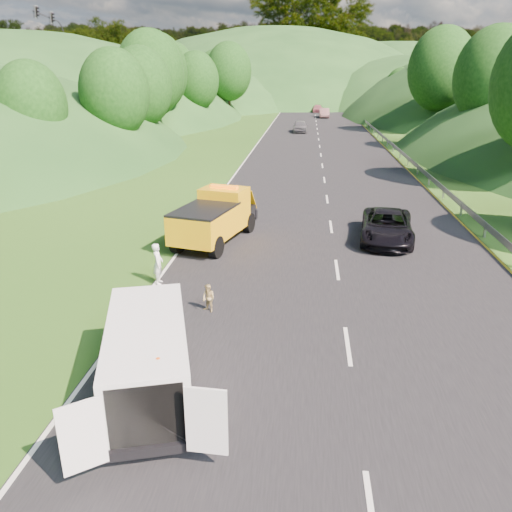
# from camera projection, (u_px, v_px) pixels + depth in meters

# --- Properties ---
(ground) EXTENTS (320.00, 320.00, 0.00)m
(ground) POSITION_uv_depth(u_px,v_px,m) (253.00, 311.00, 16.66)
(ground) COLOR #38661E
(ground) RESTS_ON ground
(road_surface) EXTENTS (14.00, 200.00, 0.02)m
(road_surface) POSITION_uv_depth(u_px,v_px,m) (320.00, 146.00, 53.73)
(road_surface) COLOR black
(road_surface) RESTS_ON ground
(guardrail) EXTENTS (0.06, 140.00, 1.52)m
(guardrail) POSITION_uv_depth(u_px,v_px,m) (374.00, 134.00, 64.72)
(guardrail) COLOR gray
(guardrail) RESTS_ON ground
(tree_line_left) EXTENTS (14.00, 140.00, 14.00)m
(tree_line_left) POSITION_uv_depth(u_px,v_px,m) (169.00, 126.00, 74.46)
(tree_line_left) COLOR #245519
(tree_line_left) RESTS_ON ground
(tree_line_right) EXTENTS (14.00, 140.00, 14.00)m
(tree_line_right) POSITION_uv_depth(u_px,v_px,m) (459.00, 129.00, 70.53)
(tree_line_right) COLOR #245519
(tree_line_right) RESTS_ON ground
(hills_backdrop) EXTENTS (201.00, 288.60, 44.00)m
(hills_backdrop) POSITION_uv_depth(u_px,v_px,m) (326.00, 101.00, 141.82)
(hills_backdrop) COLOR #2D5B23
(hills_backdrop) RESTS_ON ground
(tow_truck) EXTENTS (3.46, 6.07, 2.47)m
(tow_truck) POSITION_uv_depth(u_px,v_px,m) (215.00, 217.00, 23.11)
(tow_truck) COLOR black
(tow_truck) RESTS_ON ground
(white_van) EXTENTS (3.91, 6.08, 2.00)m
(white_van) POSITION_uv_depth(u_px,v_px,m) (148.00, 354.00, 11.97)
(white_van) COLOR black
(white_van) RESTS_ON ground
(woman) EXTENTS (0.52, 0.64, 1.58)m
(woman) POSITION_uv_depth(u_px,v_px,m) (159.00, 284.00, 18.82)
(woman) COLOR white
(woman) RESTS_ON ground
(child) EXTENTS (0.59, 0.56, 0.96)m
(child) POSITION_uv_depth(u_px,v_px,m) (209.00, 312.00, 16.61)
(child) COLOR tan
(child) RESTS_ON ground
(worker) EXTENTS (1.27, 0.78, 1.90)m
(worker) POSITION_uv_depth(u_px,v_px,m) (164.00, 438.00, 10.87)
(worker) COLOR black
(worker) RESTS_ON ground
(suitcase) EXTENTS (0.43, 0.32, 0.62)m
(suitcase) POSITION_uv_depth(u_px,v_px,m) (126.00, 304.00, 16.43)
(suitcase) COLOR #565741
(suitcase) RESTS_ON ground
(spare_tire) EXTENTS (0.69, 0.69, 0.20)m
(spare_tire) POSITION_uv_depth(u_px,v_px,m) (185.00, 408.00, 11.85)
(spare_tire) COLOR black
(spare_tire) RESTS_ON ground
(passing_suv) EXTENTS (2.93, 5.29, 1.40)m
(passing_suv) POSITION_uv_depth(u_px,v_px,m) (386.00, 241.00, 23.63)
(passing_suv) COLOR black
(passing_suv) RESTS_ON ground
(dist_car_a) EXTENTS (1.80, 4.47, 1.52)m
(dist_car_a) POSITION_uv_depth(u_px,v_px,m) (300.00, 132.00, 66.52)
(dist_car_a) COLOR #49484D
(dist_car_a) RESTS_ON ground
(dist_car_b) EXTENTS (1.68, 4.83, 1.59)m
(dist_car_b) POSITION_uv_depth(u_px,v_px,m) (324.00, 118.00, 88.10)
(dist_car_b) COLOR brown
(dist_car_b) RESTS_ON ground
(dist_car_c) EXTENTS (1.97, 4.85, 1.41)m
(dist_car_c) POSITION_uv_depth(u_px,v_px,m) (317.00, 112.00, 99.66)
(dist_car_c) COLOR #904852
(dist_car_c) RESTS_ON ground
(dist_car_d) EXTENTS (1.80, 4.47, 1.52)m
(dist_car_d) POSITION_uv_depth(u_px,v_px,m) (321.00, 108.00, 112.54)
(dist_car_d) COLOR #8D3544
(dist_car_d) RESTS_ON ground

